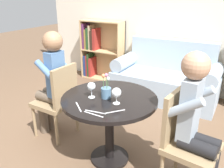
% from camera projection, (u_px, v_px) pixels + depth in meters
% --- Properties ---
extents(ground_plane, '(16.00, 16.00, 0.00)m').
position_uv_depth(ground_plane, '(110.00, 158.00, 2.52)').
color(ground_plane, brown).
extents(back_wall, '(5.20, 0.05, 2.70)m').
position_uv_depth(back_wall, '(179.00, 11.00, 3.82)').
color(back_wall, silver).
rests_on(back_wall, ground_plane).
extents(round_table, '(0.92, 0.92, 0.71)m').
position_uv_depth(round_table, '(109.00, 111.00, 2.31)').
color(round_table, black).
rests_on(round_table, ground_plane).
extents(couch, '(1.64, 0.80, 0.92)m').
position_uv_depth(couch, '(166.00, 79.00, 3.86)').
color(couch, '#9EB2C6').
rests_on(couch, ground_plane).
extents(bookshelf_left, '(0.85, 0.28, 1.14)m').
position_uv_depth(bookshelf_left, '(98.00, 50.00, 4.66)').
color(bookshelf_left, tan).
rests_on(bookshelf_left, ground_plane).
extents(chair_left, '(0.43, 0.43, 0.90)m').
position_uv_depth(chair_left, '(59.00, 99.00, 2.74)').
color(chair_left, '#937A56').
rests_on(chair_left, ground_plane).
extents(chair_right, '(0.46, 0.46, 0.90)m').
position_uv_depth(chair_right, '(185.00, 138.00, 2.00)').
color(chair_right, '#937A56').
rests_on(chair_right, ground_plane).
extents(person_left, '(0.42, 0.35, 1.27)m').
position_uv_depth(person_left, '(52.00, 81.00, 2.71)').
color(person_left, brown).
rests_on(person_left, ground_plane).
extents(person_right, '(0.44, 0.37, 1.25)m').
position_uv_depth(person_right, '(197.00, 123.00, 1.88)').
color(person_right, black).
rests_on(person_right, ground_plane).
extents(wine_glass_left, '(0.08, 0.08, 0.15)m').
position_uv_depth(wine_glass_left, '(91.00, 87.00, 2.22)').
color(wine_glass_left, white).
rests_on(wine_glass_left, round_table).
extents(wine_glass_right, '(0.09, 0.09, 0.15)m').
position_uv_depth(wine_glass_right, '(116.00, 93.00, 2.10)').
color(wine_glass_right, white).
rests_on(wine_glass_right, round_table).
extents(flower_vase, '(0.10, 0.10, 0.25)m').
position_uv_depth(flower_vase, '(106.00, 91.00, 2.22)').
color(flower_vase, slate).
rests_on(flower_vase, round_table).
extents(knife_left_setting, '(0.19, 0.01, 0.00)m').
position_uv_depth(knife_left_setting, '(94.00, 114.00, 1.94)').
color(knife_left_setting, silver).
rests_on(knife_left_setting, round_table).
extents(fork_left_setting, '(0.15, 0.13, 0.00)m').
position_uv_depth(fork_left_setting, '(79.00, 107.00, 2.07)').
color(fork_left_setting, silver).
rests_on(fork_left_setting, round_table).
extents(knife_right_setting, '(0.19, 0.04, 0.00)m').
position_uv_depth(knife_right_setting, '(95.00, 112.00, 1.98)').
color(knife_right_setting, silver).
rests_on(knife_right_setting, round_table).
extents(fork_right_setting, '(0.13, 0.15, 0.00)m').
position_uv_depth(fork_right_setting, '(114.00, 112.00, 1.99)').
color(fork_right_setting, silver).
rests_on(fork_right_setting, round_table).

